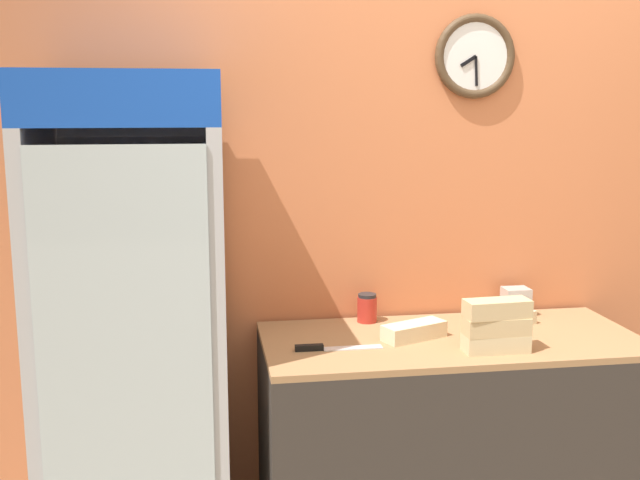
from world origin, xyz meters
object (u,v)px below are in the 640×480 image
object	(u,v)px
sandwich_stack_bottom	(496,343)
condiment_jar	(367,308)
beverage_cooler	(134,312)
sandwich_flat_left	(510,319)
sandwich_flat_right	(414,331)
chefs_knife	(326,348)
napkin_dispenser	(516,302)
sandwich_stack_middle	(496,326)
sandwich_stack_top	(497,308)

from	to	relation	value
sandwich_stack_bottom	condiment_jar	distance (m)	0.59
beverage_cooler	sandwich_flat_left	xyz separation A→B (m)	(1.50, 0.06, -0.11)
sandwich_flat_right	chefs_knife	distance (m)	0.37
beverage_cooler	condiment_jar	size ratio (longest dim) A/B	15.75
condiment_jar	napkin_dispenser	size ratio (longest dim) A/B	1.00
sandwich_flat_left	napkin_dispenser	bearing A→B (deg)	59.44
sandwich_stack_bottom	napkin_dispenser	size ratio (longest dim) A/B	1.99
sandwich_stack_middle	napkin_dispenser	bearing A→B (deg)	58.89
napkin_dispenser	beverage_cooler	bearing A→B (deg)	-172.62
chefs_knife	sandwich_flat_right	bearing A→B (deg)	12.35
sandwich_stack_bottom	sandwich_stack_middle	distance (m)	0.07
sandwich_flat_left	chefs_knife	world-z (taller)	sandwich_flat_left
napkin_dispenser	sandwich_stack_middle	bearing A→B (deg)	-121.11
beverage_cooler	condiment_jar	bearing A→B (deg)	12.47
beverage_cooler	chefs_knife	xyz separation A→B (m)	(0.70, -0.13, -0.13)
sandwich_flat_left	beverage_cooler	bearing A→B (deg)	-177.66
sandwich_stack_bottom	sandwich_stack_middle	bearing A→B (deg)	0.00
sandwich_flat_right	condiment_jar	world-z (taller)	condiment_jar
napkin_dispenser	sandwich_flat_left	bearing A→B (deg)	-120.56
condiment_jar	napkin_dispenser	world-z (taller)	same
beverage_cooler	condiment_jar	distance (m)	0.95
sandwich_stack_top	sandwich_flat_right	size ratio (longest dim) A/B	0.89
sandwich_stack_top	napkin_dispenser	distance (m)	0.54
beverage_cooler	sandwich_flat_left	size ratio (longest dim) A/B	8.09
sandwich_stack_middle	sandwich_flat_right	size ratio (longest dim) A/B	0.87
beverage_cooler	sandwich_stack_middle	xyz separation A→B (m)	(1.31, -0.25, -0.04)
sandwich_stack_top	chefs_knife	distance (m)	0.64
sandwich_stack_top	beverage_cooler	bearing A→B (deg)	169.42
condiment_jar	sandwich_flat_right	bearing A→B (deg)	-63.01
sandwich_stack_middle	sandwich_stack_top	world-z (taller)	sandwich_stack_top
sandwich_flat_left	chefs_knife	distance (m)	0.82
sandwich_stack_middle	sandwich_flat_left	world-z (taller)	sandwich_stack_middle
sandwich_stack_middle	sandwich_flat_left	distance (m)	0.37
sandwich_stack_middle	chefs_knife	xyz separation A→B (m)	(-0.61, 0.12, -0.09)
beverage_cooler	sandwich_stack_bottom	bearing A→B (deg)	-10.58
condiment_jar	sandwich_flat_left	bearing A→B (deg)	-14.15
sandwich_flat_left	napkin_dispenser	distance (m)	0.17
sandwich_stack_middle	napkin_dispenser	size ratio (longest dim) A/B	2.00
sandwich_flat_right	napkin_dispenser	bearing A→B (deg)	25.91
sandwich_stack_bottom	chefs_knife	world-z (taller)	sandwich_stack_bottom
sandwich_stack_top	chefs_knife	world-z (taller)	sandwich_stack_top
sandwich_stack_middle	sandwich_stack_top	size ratio (longest dim) A/B	0.98
chefs_knife	napkin_dispenser	size ratio (longest dim) A/B	2.74
sandwich_flat_left	sandwich_flat_right	xyz separation A→B (m)	(-0.44, -0.11, 0.00)
sandwich_flat_left	sandwich_stack_middle	bearing A→B (deg)	-121.36
sandwich_stack_middle	sandwich_stack_top	distance (m)	0.07
condiment_jar	sandwich_stack_bottom	bearing A→B (deg)	-49.49
beverage_cooler	sandwich_stack_top	world-z (taller)	beverage_cooler
sandwich_flat_left	sandwich_flat_right	size ratio (longest dim) A/B	0.85
sandwich_flat_left	napkin_dispenser	xyz separation A→B (m)	(0.08, 0.14, 0.03)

